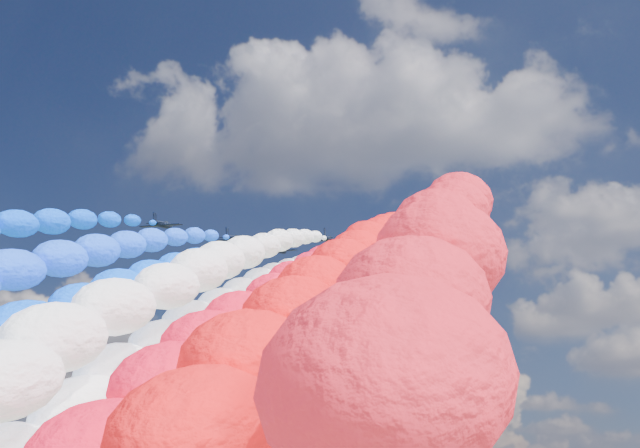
# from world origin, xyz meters

# --- Properties ---
(jet_0) EXTENTS (8.77, 11.85, 5.48)m
(jet_0) POSITION_xyz_m (-30.60, -7.66, 93.80)
(jet_0) COLOR black
(jet_1) EXTENTS (8.52, 11.66, 5.48)m
(jet_1) POSITION_xyz_m (-19.01, 3.56, 93.80)
(jet_1) COLOR black
(trail_1) EXTENTS (7.25, 123.46, 59.48)m
(trail_1) POSITION_xyz_m (-19.01, -59.19, 66.39)
(trail_1) COLOR #1950FF
(jet_2) EXTENTS (9.14, 12.11, 5.48)m
(jet_2) POSITION_xyz_m (-11.44, 13.32, 93.80)
(jet_2) COLOR black
(trail_2) EXTENTS (7.25, 123.46, 59.48)m
(trail_2) POSITION_xyz_m (-11.44, -49.43, 66.39)
(trail_2) COLOR #0850FF
(jet_3) EXTENTS (8.68, 11.78, 5.48)m
(jet_3) POSITION_xyz_m (0.91, 8.37, 93.80)
(jet_3) COLOR black
(trail_3) EXTENTS (7.25, 123.46, 59.48)m
(trail_3) POSITION_xyz_m (0.91, -54.38, 66.39)
(trail_3) COLOR white
(jet_4) EXTENTS (8.93, 11.96, 5.48)m
(jet_4) POSITION_xyz_m (-1.27, 23.51, 93.80)
(jet_4) COLOR black
(trail_4) EXTENTS (7.25, 123.46, 59.48)m
(trail_4) POSITION_xyz_m (-1.27, -39.24, 66.39)
(trail_4) COLOR white
(jet_5) EXTENTS (8.83, 11.89, 5.48)m
(jet_5) POSITION_xyz_m (10.97, 14.16, 93.80)
(jet_5) COLOR black
(trail_5) EXTENTS (7.25, 123.46, 59.48)m
(trail_5) POSITION_xyz_m (10.97, -48.59, 66.39)
(trail_5) COLOR #F80F2E
(jet_6) EXTENTS (8.83, 11.89, 5.48)m
(jet_6) POSITION_xyz_m (20.07, 5.02, 93.80)
(jet_6) COLOR black
(trail_6) EXTENTS (7.25, 123.46, 59.48)m
(trail_6) POSITION_xyz_m (20.07, -57.73, 66.39)
(trail_6) COLOR red
(jet_7) EXTENTS (8.70, 11.80, 5.48)m
(jet_7) POSITION_xyz_m (30.88, -6.37, 93.80)
(jet_7) COLOR black
(trail_7) EXTENTS (7.25, 123.46, 59.48)m
(trail_7) POSITION_xyz_m (30.88, -69.12, 66.39)
(trail_7) COLOR red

